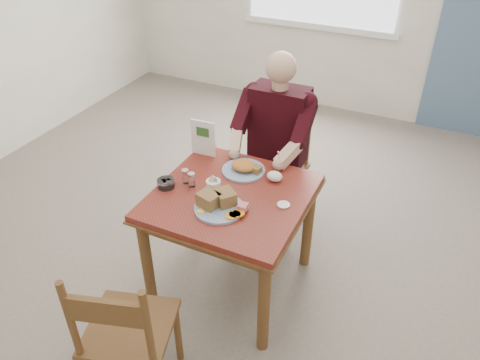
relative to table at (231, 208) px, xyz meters
The scene contains 14 objects.
floor 0.64m from the table, ahead, with size 6.00×6.00×0.00m, color #685F54.
lemon_wedge 0.29m from the table, 105.14° to the right, with size 0.06×0.04×0.03m, color yellow.
napkin 0.34m from the table, 52.93° to the left, with size 0.10×0.08×0.06m, color white.
metal_dish 0.35m from the table, ahead, with size 0.08×0.08×0.01m, color silver.
table is the anchor object (origin of this frame).
chair_far 0.81m from the table, 90.00° to the left, with size 0.42×0.42×0.95m.
chair_near 0.96m from the table, 97.03° to the right, with size 0.52×0.52×0.95m.
diner 0.73m from the table, 90.00° to the left, with size 0.53×0.56×1.39m.
near_plate 0.21m from the table, 89.90° to the right, with size 0.38×0.38×0.10m.
far_plate 0.29m from the table, 96.50° to the left, with size 0.32×0.32×0.08m.
caddy 0.19m from the table, behind, with size 0.12×0.12×0.07m.
shakers 0.32m from the table, behind, with size 0.11×0.07×0.10m.
creamer 0.43m from the table, 165.06° to the right, with size 0.13×0.13×0.05m.
menu 0.55m from the table, 138.11° to the left, with size 0.17×0.02×0.25m.
Camera 1 is at (1.02, -2.03, 2.40)m, focal length 35.00 mm.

